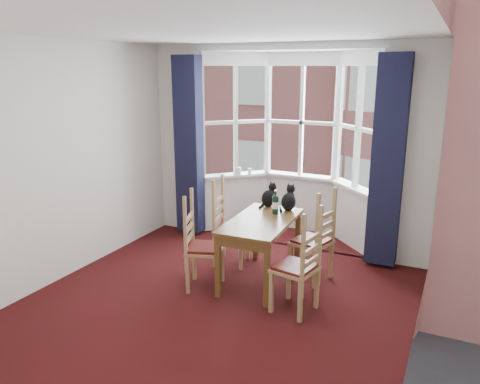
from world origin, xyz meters
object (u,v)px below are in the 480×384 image
Objects in this scene: chair_right_near at (303,271)px; candle_short at (250,172)px; dining_table at (261,229)px; cat_left at (269,197)px; wine_bottle at (275,204)px; candle_tall at (239,171)px; chair_right_far at (318,244)px; chair_left_far at (225,228)px; chair_left_near at (197,249)px; cat_right at (289,200)px.

candle_short is (-1.58, 2.16, 0.45)m from chair_right_near.
cat_left is (-0.13, 0.55, 0.23)m from dining_table.
wine_bottle reaches higher than chair_right_near.
dining_table is 11.45× the size of candle_tall.
chair_right_far is 2.19m from candle_tall.
chair_right_near is at bearing -31.75° from chair_left_far.
chair_left_near is 2.87× the size of cat_left.
chair_left_near is 2.74× the size of cat_right.
cat_left is at bearing -54.99° from candle_short.
chair_left_far is at bearing 148.25° from chair_right_near.
cat_left reaches higher than dining_table.
chair_right_far is 2.08m from candle_short.
chair_left_near is 1.28m from chair_right_near.
chair_left_far is 1.24m from chair_right_far.
cat_left is (0.46, 1.02, 0.41)m from chair_left_near.
chair_left_far is (-0.04, 0.77, 0.00)m from chair_left_near.
candle_short reaches higher than chair_left_near.
chair_right_far is (-0.07, 0.79, 0.00)m from chair_right_near.
wine_bottle reaches higher than candle_tall.
dining_table is 0.70m from chair_right_far.
wine_bottle is (0.69, -0.01, 0.42)m from chair_left_far.
cat_left is at bearing -48.70° from candle_tall.
candle_short is (-0.76, 1.09, 0.04)m from cat_left.
candle_short is at bearing 125.15° from wine_bottle.
cat_right is at bearing -47.37° from candle_short.
wine_bottle reaches higher than chair_right_far.
chair_left_far is at bearing 179.18° from wine_bottle.
dining_table is at bearing -155.91° from chair_right_far.
chair_right_near is 1.23m from cat_right.
chair_right_far is at bearing -38.59° from candle_tall.
cat_left reaches higher than chair_left_near.
dining_table is 0.88m from chair_right_near.
chair_left_far is at bearing -71.96° from candle_tall.
candle_short is at bearing 98.06° from chair_left_near.
candle_short is (0.17, 0.03, -0.00)m from candle_tall.
candle_tall is at bearing -169.83° from candle_short.
chair_left_far is 0.91m from cat_right.
cat_left is (-0.82, 1.07, 0.41)m from chair_right_near.
chair_left_near is 8.27× the size of candle_tall.
wine_bottle is at bearing -54.85° from candle_short.
dining_table is at bearing -25.04° from chair_left_far.
cat_right reaches higher than dining_table.
chair_right_near is 2.74× the size of cat_right.
chair_left_far is at bearing 92.83° from chair_left_near.
candle_tall is (-1.06, 1.61, 0.27)m from dining_table.
cat_left is 1.33m from candle_short.
cat_right is (0.75, 0.97, 0.42)m from chair_left_near.
wine_bottle is (-0.09, -0.22, 0.00)m from cat_right.
chair_left_near is (-0.59, -0.47, -0.18)m from dining_table.
cat_right reaches higher than wine_bottle.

